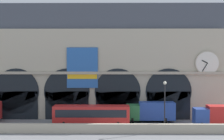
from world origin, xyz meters
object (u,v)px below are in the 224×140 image
at_px(bus_center, 91,115).
at_px(box_truck_east, 220,115).
at_px(street_lamp_quayside, 165,100).
at_px(box_truck_mideast, 151,111).

relative_size(bus_center, box_truck_east, 1.47).
height_order(bus_center, box_truck_east, box_truck_east).
xyz_separation_m(bus_center, street_lamp_quayside, (10.17, -3.07, 2.63)).
bearing_deg(box_truck_east, box_truck_mideast, 160.33).
bearing_deg(box_truck_east, street_lamp_quayside, -159.06).
xyz_separation_m(box_truck_east, street_lamp_quayside, (-8.58, -3.28, 2.71)).
bearing_deg(street_lamp_quayside, box_truck_mideast, 99.41).
bearing_deg(bus_center, box_truck_mideast, 22.14).
relative_size(bus_center, street_lamp_quayside, 1.59).
relative_size(bus_center, box_truck_mideast, 1.47).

